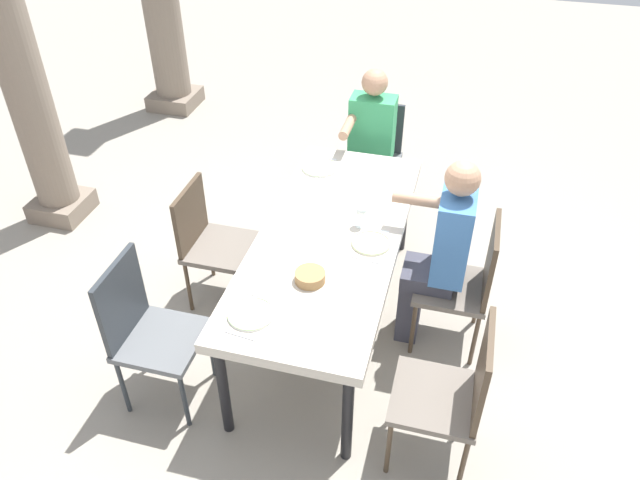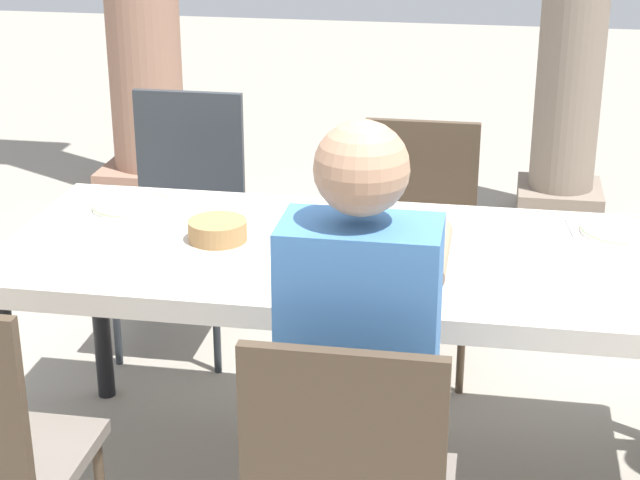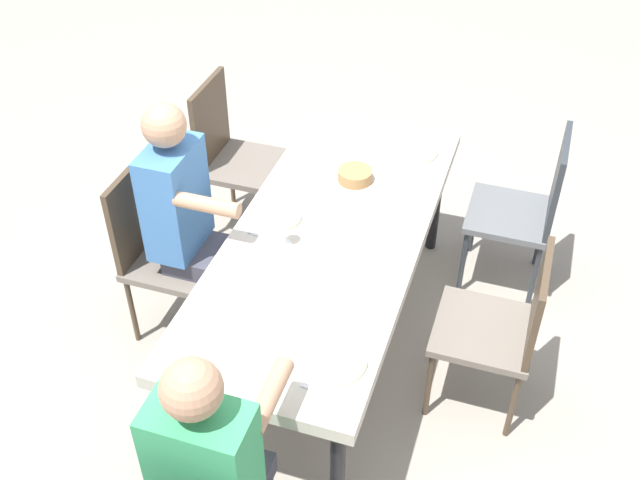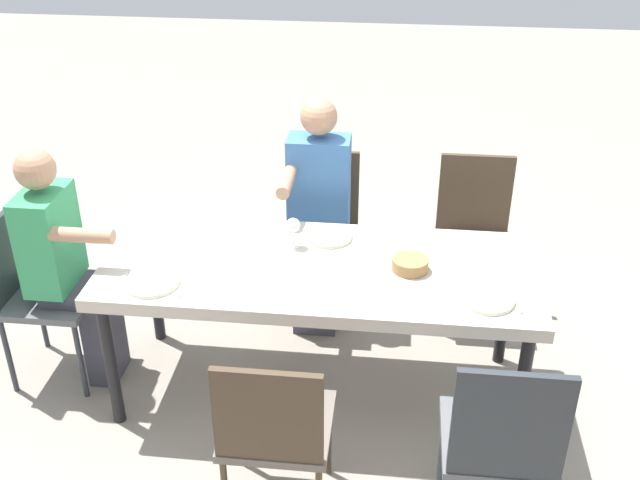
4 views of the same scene
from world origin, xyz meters
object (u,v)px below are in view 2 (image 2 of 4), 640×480
plate_0 (132,205)px  chair_west_north (183,206)px  plate_1 (343,283)px  bread_basket (218,230)px  plate_2 (625,230)px  dining_table (365,270)px  chair_mid_north (417,229)px  wine_glass_1 (412,236)px  diner_man_white (363,379)px

plate_0 → chair_west_north: bearing=92.8°
plate_1 → bread_basket: bread_basket is taller
plate_2 → dining_table: bearing=-160.8°
chair_mid_north → plate_2: size_ratio=3.43×
chair_mid_north → plate_0: bearing=-143.9°
plate_0 → plate_1: size_ratio=1.06×
dining_table → wine_glass_1: 0.28m
wine_glass_1 → bread_basket: (-0.57, 0.16, -0.08)m
chair_west_north → wine_glass_1: 1.42m
chair_west_north → bread_basket: size_ratio=5.59×
diner_man_white → wine_glass_1: (0.06, 0.50, 0.16)m
chair_west_north → diner_man_white: diner_man_white is taller
diner_man_white → plate_2: bearing=54.7°
chair_mid_north → diner_man_white: 1.52m
dining_table → chair_west_north: bearing=133.3°
wine_glass_1 → plate_0: bearing=157.2°
chair_mid_north → plate_2: chair_mid_north is taller
chair_west_north → bread_basket: bearing=-66.4°
diner_man_white → plate_1: bearing=105.0°
diner_man_white → chair_mid_north: bearing=90.1°
chair_west_north → plate_2: chair_west_north is taller
chair_mid_north → diner_man_white: diner_man_white is taller
chair_west_north → plate_0: (0.03, -0.63, 0.23)m
dining_table → diner_man_white: (0.08, -0.66, 0.02)m
diner_man_white → wine_glass_1: diner_man_white is taller
dining_table → chair_west_north: 1.18m
chair_mid_north → wine_glass_1: (0.06, -1.00, 0.36)m
chair_west_north → plate_0: chair_west_north is taller
dining_table → plate_2: 0.78m
chair_mid_north → plate_0: (-0.85, -0.62, 0.26)m
chair_mid_north → plate_2: (0.65, -0.59, 0.26)m
chair_west_north → plate_1: 1.37m
dining_table → chair_west_north: (-0.80, 0.85, -0.16)m
dining_table → chair_mid_north: 0.87m
dining_table → chair_mid_north: size_ratio=2.35×
chair_mid_north → diner_man_white: bearing=-89.9°
diner_man_white → plate_2: diner_man_white is taller
diner_man_white → plate_0: size_ratio=5.40×
chair_mid_north → plate_1: chair_mid_north is taller
chair_west_north → bread_basket: 0.95m
wine_glass_1 → bread_basket: wine_glass_1 is taller
chair_mid_north → plate_0: size_ratio=3.57×
wine_glass_1 → bread_basket: bearing=163.9°
plate_2 → chair_mid_north: bearing=138.1°
chair_mid_north → bread_basket: size_ratio=5.16×
chair_west_north → plate_2: size_ratio=3.71×
diner_man_white → plate_1: 0.42m
plate_0 → plate_2: 1.50m
plate_1 → plate_2: 0.92m
chair_west_north → wine_glass_1: size_ratio=6.13×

